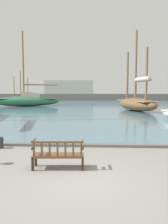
# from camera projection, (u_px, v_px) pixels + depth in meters

# --- Properties ---
(ground_plane) EXTENTS (160.00, 160.00, 0.00)m
(ground_plane) POSITION_uv_depth(u_px,v_px,m) (79.00, 182.00, 5.88)
(ground_plane) COLOR gray
(harbor_water) EXTENTS (100.00, 80.00, 0.08)m
(harbor_water) POSITION_uv_depth(u_px,v_px,m) (93.00, 103.00, 49.65)
(harbor_water) COLOR slate
(harbor_water) RESTS_ON ground
(quay_edge_kerb) EXTENTS (40.00, 0.30, 0.12)m
(quay_edge_kerb) POSITION_uv_depth(u_px,v_px,m) (85.00, 145.00, 9.70)
(quay_edge_kerb) COLOR #5B5954
(quay_edge_kerb) RESTS_ON ground
(park_bench) EXTENTS (1.63, 0.61, 0.92)m
(park_bench) POSITION_uv_depth(u_px,v_px,m) (58.00, 154.00, 6.84)
(park_bench) COLOR #322113
(park_bench) RESTS_ON ground
(sailboat_mid_starboard) EXTENTS (11.58, 4.99, 12.57)m
(sailboat_mid_starboard) POSITION_uv_depth(u_px,v_px,m) (26.00, 100.00, 37.32)
(sailboat_mid_starboard) COLOR #2D6647
(sailboat_mid_starboard) RESTS_ON harbor_water
(sailboat_nearest_port) EXTENTS (5.20, 9.73, 10.22)m
(sailboat_nearest_port) POSITION_uv_depth(u_px,v_px,m) (136.00, 103.00, 28.18)
(sailboat_nearest_port) COLOR brown
(sailboat_nearest_port) RESTS_ON harbor_water
(sailboat_outer_starboard) EXTENTS (6.84, 2.37, 7.19)m
(sailboat_outer_starboard) POSITION_uv_depth(u_px,v_px,m) (21.00, 100.00, 48.08)
(sailboat_outer_starboard) COLOR maroon
(sailboat_outer_starboard) RESTS_ON harbor_water
(mooring_bollard) EXTENTS (0.28, 0.28, 0.51)m
(mooring_bollard) POSITION_uv_depth(u_px,v_px,m) (0.00, 142.00, 9.40)
(mooring_bollard) COLOR #2D2D33
(mooring_bollard) RESTS_ON ground
(far_breakwater) EXTENTS (59.00, 2.40, 6.07)m
(far_breakwater) POSITION_uv_depth(u_px,v_px,m) (86.00, 94.00, 65.28)
(far_breakwater) COLOR #66605B
(far_breakwater) RESTS_ON ground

